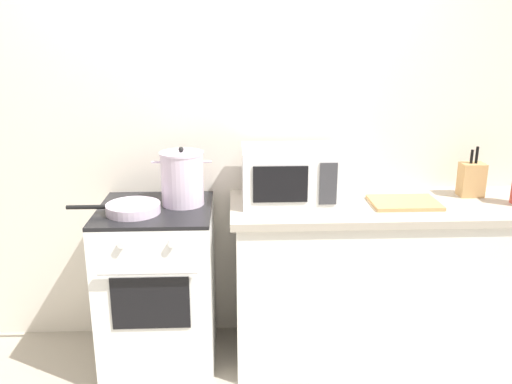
{
  "coord_description": "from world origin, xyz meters",
  "views": [
    {
      "loc": [
        0.07,
        -2.13,
        1.82
      ],
      "look_at": [
        0.19,
        0.6,
        1.0
      ],
      "focal_mm": 37.79,
      "sensor_mm": 36.0,
      "label": 1
    }
  ],
  "objects_px": {
    "microwave": "(289,175)",
    "knife_block": "(472,179)",
    "stock_pot": "(182,178)",
    "frying_pan": "(132,208)",
    "cutting_board": "(404,203)",
    "stove": "(159,286)"
  },
  "relations": [
    {
      "from": "knife_block",
      "to": "cutting_board",
      "type": "bearing_deg",
      "value": -161.59
    },
    {
      "from": "microwave",
      "to": "knife_block",
      "type": "bearing_deg",
      "value": 3.4
    },
    {
      "from": "microwave",
      "to": "cutting_board",
      "type": "distance_m",
      "value": 0.64
    },
    {
      "from": "stove",
      "to": "knife_block",
      "type": "bearing_deg",
      "value": 4.58
    },
    {
      "from": "stock_pot",
      "to": "microwave",
      "type": "height_order",
      "value": "stock_pot"
    },
    {
      "from": "stock_pot",
      "to": "stove",
      "type": "bearing_deg",
      "value": -157.69
    },
    {
      "from": "microwave",
      "to": "knife_block",
      "type": "height_order",
      "value": "microwave"
    },
    {
      "from": "stove",
      "to": "frying_pan",
      "type": "relative_size",
      "value": 1.93
    },
    {
      "from": "frying_pan",
      "to": "cutting_board",
      "type": "distance_m",
      "value": 1.44
    },
    {
      "from": "frying_pan",
      "to": "stock_pot",
      "type": "bearing_deg",
      "value": 29.39
    },
    {
      "from": "stove",
      "to": "cutting_board",
      "type": "height_order",
      "value": "cutting_board"
    },
    {
      "from": "stock_pot",
      "to": "microwave",
      "type": "relative_size",
      "value": 0.63
    },
    {
      "from": "frying_pan",
      "to": "cutting_board",
      "type": "height_order",
      "value": "frying_pan"
    },
    {
      "from": "microwave",
      "to": "cutting_board",
      "type": "bearing_deg",
      "value": -7.16
    },
    {
      "from": "cutting_board",
      "to": "knife_block",
      "type": "bearing_deg",
      "value": 18.41
    },
    {
      "from": "stove",
      "to": "frying_pan",
      "type": "bearing_deg",
      "value": -141.98
    },
    {
      "from": "stock_pot",
      "to": "frying_pan",
      "type": "xyz_separation_m",
      "value": [
        -0.25,
        -0.14,
        -0.12
      ]
    },
    {
      "from": "microwave",
      "to": "knife_block",
      "type": "xyz_separation_m",
      "value": [
        1.04,
        0.06,
        -0.05
      ]
    },
    {
      "from": "stove",
      "to": "cutting_board",
      "type": "relative_size",
      "value": 2.56
    },
    {
      "from": "stove",
      "to": "stock_pot",
      "type": "height_order",
      "value": "stock_pot"
    },
    {
      "from": "knife_block",
      "to": "stove",
      "type": "bearing_deg",
      "value": -175.42
    },
    {
      "from": "stove",
      "to": "stock_pot",
      "type": "bearing_deg",
      "value": 22.31
    }
  ]
}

